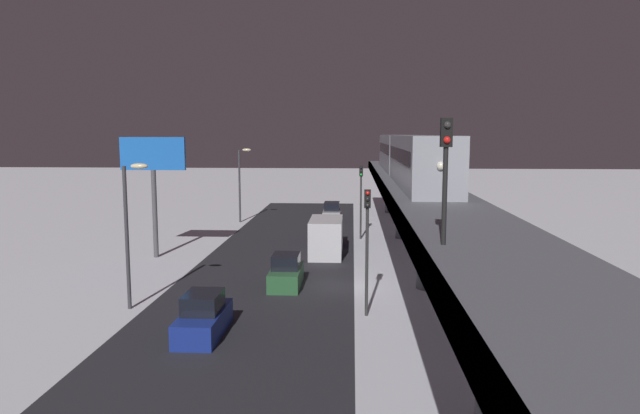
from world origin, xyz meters
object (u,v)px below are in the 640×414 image
at_px(sedan_blue, 203,318).
at_px(commercial_billboard, 153,166).
at_px(sedan_green, 286,273).
at_px(traffic_light_mid, 361,191).
at_px(subway_train, 407,155).
at_px(sedan_silver, 332,213).
at_px(box_truck, 327,236).
at_px(rail_signal, 446,159).
at_px(traffic_light_near, 367,234).

xyz_separation_m(sedan_blue, commercial_billboard, (7.83, -16.34, 6.03)).
distance_m(sedan_green, traffic_light_mid, 17.03).
xyz_separation_m(subway_train, sedan_silver, (6.68, -12.13, -6.62)).
xyz_separation_m(sedan_silver, sedan_blue, (4.60, 35.32, 0.01)).
bearing_deg(box_truck, traffic_light_mid, -114.03).
height_order(rail_signal, sedan_blue, rail_signal).
relative_size(rail_signal, sedan_blue, 0.90).
height_order(subway_train, box_truck, subway_train).
relative_size(sedan_blue, traffic_light_near, 0.69).
xyz_separation_m(rail_signal, box_truck, (4.86, -25.46, -7.00)).
bearing_deg(rail_signal, traffic_light_near, -77.87).
bearing_deg(box_truck, sedan_blue, 75.55).
height_order(sedan_blue, box_truck, box_truck).
bearing_deg(traffic_light_near, subway_train, -100.72).
xyz_separation_m(traffic_light_near, traffic_light_mid, (0.00, -21.47, 0.00)).
height_order(box_truck, traffic_light_near, traffic_light_near).
bearing_deg(sedan_silver, traffic_light_mid, -74.76).
distance_m(traffic_light_mid, commercial_billboard, 17.64).
bearing_deg(sedan_blue, box_truck, -104.45).
xyz_separation_m(sedan_green, box_truck, (-2.00, -9.95, 0.55)).
xyz_separation_m(sedan_silver, traffic_light_mid, (-2.90, 10.64, 3.41)).
distance_m(subway_train, rail_signal, 30.08).
distance_m(box_truck, traffic_light_mid, 7.22).
bearing_deg(sedan_blue, traffic_light_mid, -106.90).
bearing_deg(rail_signal, commercial_billboard, -52.97).
bearing_deg(traffic_light_mid, subway_train, 158.48).
height_order(rail_signal, sedan_silver, rail_signal).
distance_m(subway_train, traffic_light_mid, 5.18).
bearing_deg(rail_signal, sedan_green, -66.13).
relative_size(rail_signal, traffic_light_near, 0.62).
relative_size(sedan_silver, traffic_light_near, 0.71).
relative_size(box_truck, traffic_light_near, 1.16).
xyz_separation_m(sedan_silver, box_truck, (-0.20, 16.70, 0.56)).
relative_size(sedan_blue, commercial_billboard, 0.50).
bearing_deg(commercial_billboard, sedan_blue, 115.59).
bearing_deg(sedan_silver, sedan_green, -93.86).
bearing_deg(rail_signal, box_truck, -79.19).
height_order(sedan_blue, traffic_light_near, traffic_light_near).
distance_m(sedan_silver, commercial_billboard, 23.48).
relative_size(subway_train, traffic_light_near, 5.76).
distance_m(subway_train, commercial_billboard, 20.31).
bearing_deg(traffic_light_mid, commercial_billboard, 28.54).
xyz_separation_m(traffic_light_near, commercial_billboard, (15.33, -13.13, 2.63)).
bearing_deg(commercial_billboard, box_truck, -169.76).
height_order(rail_signal, traffic_light_near, rail_signal).
relative_size(sedan_green, traffic_light_mid, 0.64).
xyz_separation_m(subway_train, rail_signal, (1.62, 30.02, 0.95)).
distance_m(rail_signal, traffic_light_near, 11.08).
bearing_deg(commercial_billboard, traffic_light_mid, -151.46).
relative_size(rail_signal, sedan_green, 0.97).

